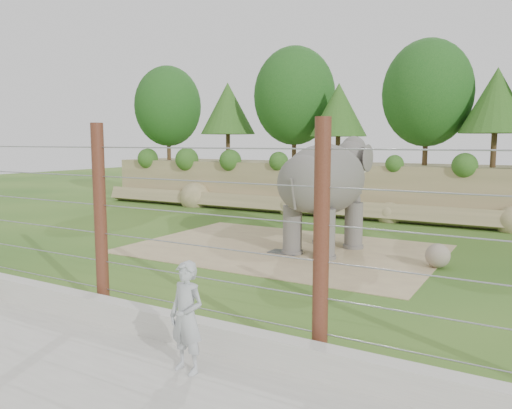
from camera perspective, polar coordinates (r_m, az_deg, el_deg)
The scene contains 9 objects.
ground at distance 14.73m, azimuth -3.95°, elevation -7.03°, with size 90.00×90.00×0.00m, color #2D581D.
back_embankment at distance 25.58m, azimuth 13.43°, elevation 7.77°, with size 30.00×5.52×8.77m.
dirt_patch at distance 16.99m, azimuth 3.17°, elevation -5.07°, with size 10.00×7.00×0.02m, color tan.
drain_grate at distance 16.34m, azimuth 3.29°, elevation -5.48°, with size 1.00×0.60×0.03m, color #262628.
elephant at distance 16.50m, azimuth 7.81°, elevation 1.00°, with size 1.96×4.58×3.71m, color #635E58, non-canonical shape.
stone_ball at distance 15.29m, azimuth 20.06°, elevation -5.51°, with size 0.70×0.70×0.70m, color gray.
retaining_wall at distance 11.05m, azimuth -18.96°, elevation -10.92°, with size 26.00×0.35×0.50m, color #BBB6AD.
barrier_fence at distance 10.98m, azimuth -17.36°, elevation -1.59°, with size 20.26×0.26×4.00m.
zookeeper at distance 8.04m, azimuth -7.93°, elevation -12.63°, with size 0.65×0.42×1.77m, color #B5BBBF.
Camera 1 is at (8.04, -11.79, 3.61)m, focal length 35.00 mm.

